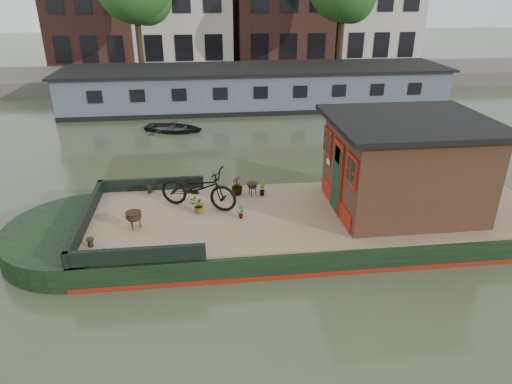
{
  "coord_description": "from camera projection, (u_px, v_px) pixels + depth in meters",
  "views": [
    {
      "loc": [
        -2.92,
        -10.44,
        6.09
      ],
      "look_at": [
        -1.61,
        0.5,
        1.06
      ],
      "focal_mm": 32.0,
      "sensor_mm": 36.0,
      "label": 1
    }
  ],
  "objects": [
    {
      "name": "bicycle",
      "position": [
        198.0,
        188.0,
        11.99
      ],
      "size": [
        2.26,
        1.55,
        1.12
      ],
      "primitive_type": "imported",
      "rotation": [
        0.0,
        0.0,
        1.15
      ],
      "color": "black",
      "rests_on": "houseboat_deck"
    },
    {
      "name": "quay",
      "position": [
        245.0,
        77.0,
        30.61
      ],
      "size": [
        60.0,
        6.0,
        0.9
      ],
      "primitive_type": "cube",
      "color": "#47443F",
      "rests_on": "ground"
    },
    {
      "name": "potted_plant_b",
      "position": [
        262.0,
        190.0,
        12.85
      ],
      "size": [
        0.18,
        0.21,
        0.33
      ],
      "primitive_type": "imported",
      "rotation": [
        0.0,
        0.0,
        1.73
      ],
      "color": "brown",
      "rests_on": "houseboat_deck"
    },
    {
      "name": "dinghy",
      "position": [
        174.0,
        125.0,
        20.66
      ],
      "size": [
        3.13,
        2.64,
        0.55
      ],
      "primitive_type": "imported",
      "rotation": [
        0.0,
        0.0,
        1.25
      ],
      "color": "black",
      "rests_on": "ground"
    },
    {
      "name": "potted_plant_c",
      "position": [
        198.0,
        206.0,
        11.82
      ],
      "size": [
        0.49,
        0.48,
        0.41
      ],
      "primitive_type": "imported",
      "rotation": [
        0.0,
        0.0,
        3.82
      ],
      "color": "#9C522D",
      "rests_on": "houseboat_deck"
    },
    {
      "name": "brazier_rear",
      "position": [
        252.0,
        189.0,
        12.86
      ],
      "size": [
        0.34,
        0.34,
        0.36
      ],
      "primitive_type": null,
      "rotation": [
        0.0,
        0.0,
        0.02
      ],
      "color": "black",
      "rests_on": "houseboat_deck"
    },
    {
      "name": "ground",
      "position": [
        318.0,
        232.0,
        12.28
      ],
      "size": [
        120.0,
        120.0,
        0.0
      ],
      "primitive_type": "plane",
      "color": "#363F28",
      "rests_on": "ground"
    },
    {
      "name": "cabin",
      "position": [
        405.0,
        164.0,
        11.73
      ],
      "size": [
        4.0,
        3.5,
        2.42
      ],
      "color": "black",
      "rests_on": "houseboat_deck"
    },
    {
      "name": "bollard_stbd",
      "position": [
        90.0,
        243.0,
        10.34
      ],
      "size": [
        0.18,
        0.18,
        0.2
      ],
      "primitive_type": "cylinder",
      "color": "black",
      "rests_on": "houseboat_deck"
    },
    {
      "name": "houseboat_hull",
      "position": [
        269.0,
        226.0,
        12.02
      ],
      "size": [
        14.01,
        4.02,
        0.6
      ],
      "color": "black",
      "rests_on": "ground"
    },
    {
      "name": "bow_bulwark",
      "position": [
        121.0,
        216.0,
        11.39
      ],
      "size": [
        3.0,
        4.0,
        0.35
      ],
      "color": "black",
      "rests_on": "houseboat_deck"
    },
    {
      "name": "far_houseboat",
      "position": [
        256.0,
        89.0,
        24.52
      ],
      "size": [
        20.4,
        4.4,
        2.11
      ],
      "color": "slate",
      "rests_on": "ground"
    },
    {
      "name": "potted_plant_e",
      "position": [
        105.0,
        253.0,
        9.88
      ],
      "size": [
        0.14,
        0.17,
        0.28
      ],
      "primitive_type": "imported",
      "rotation": [
        0.0,
        0.0,
        1.31
      ],
      "color": "#A1402F",
      "rests_on": "houseboat_deck"
    },
    {
      "name": "brazier_front",
      "position": [
        134.0,
        220.0,
        11.07
      ],
      "size": [
        0.48,
        0.48,
        0.44
      ],
      "primitive_type": null,
      "rotation": [
        0.0,
        0.0,
        -0.21
      ],
      "color": "black",
      "rests_on": "houseboat_deck"
    },
    {
      "name": "bollard_port",
      "position": [
        150.0,
        190.0,
        13.01
      ],
      "size": [
        0.18,
        0.18,
        0.2
      ],
      "primitive_type": "cylinder",
      "color": "black",
      "rests_on": "houseboat_deck"
    },
    {
      "name": "potted_plant_a",
      "position": [
        241.0,
        212.0,
        11.56
      ],
      "size": [
        0.24,
        0.21,
        0.38
      ],
      "primitive_type": "imported",
      "rotation": [
        0.0,
        0.0,
        0.46
      ],
      "color": "#9E3B2D",
      "rests_on": "houseboat_deck"
    },
    {
      "name": "houseboat_deck",
      "position": [
        319.0,
        212.0,
        12.02
      ],
      "size": [
        11.8,
        3.8,
        0.05
      ],
      "primitive_type": "cube",
      "color": "#8C7056",
      "rests_on": "houseboat_hull"
    },
    {
      "name": "potted_plant_d",
      "position": [
        237.0,
        185.0,
        12.85
      ],
      "size": [
        0.33,
        0.33,
        0.56
      ],
      "primitive_type": "imported",
      "rotation": [
        0.0,
        0.0,
        4.66
      ],
      "color": "#935728",
      "rests_on": "houseboat_deck"
    }
  ]
}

